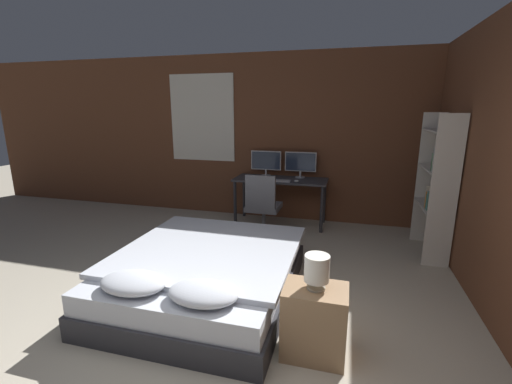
{
  "coord_description": "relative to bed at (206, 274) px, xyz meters",
  "views": [
    {
      "loc": [
        0.95,
        -1.53,
        1.83
      ],
      "look_at": [
        -0.21,
        2.73,
        0.75
      ],
      "focal_mm": 24.0,
      "sensor_mm": 36.0,
      "label": 1
    }
  ],
  "objects": [
    {
      "name": "office_chair",
      "position": [
        0.15,
        1.7,
        0.15
      ],
      "size": [
        0.52,
        0.52,
        0.95
      ],
      "color": "black",
      "rests_on": "ground_plane"
    },
    {
      "name": "bed",
      "position": [
        0.0,
        0.0,
        0.0
      ],
      "size": [
        1.7,
        1.99,
        0.54
      ],
      "color": "#2D2D33",
      "rests_on": "ground_plane"
    },
    {
      "name": "bookshelf",
      "position": [
        2.36,
        1.64,
        0.73
      ],
      "size": [
        0.3,
        0.87,
        1.78
      ],
      "color": "beige",
      "rests_on": "ground_plane"
    },
    {
      "name": "keyboard",
      "position": [
        0.27,
        2.18,
        0.52
      ],
      "size": [
        0.38,
        0.13,
        0.02
      ],
      "color": "#B7B7BC",
      "rests_on": "desk"
    },
    {
      "name": "wall_back",
      "position": [
        0.33,
        2.72,
        1.12
      ],
      "size": [
        12.0,
        0.08,
        2.7
      ],
      "color": "brown",
      "rests_on": "ground_plane"
    },
    {
      "name": "monitor_left",
      "position": [
        -0.01,
        2.55,
        0.75
      ],
      "size": [
        0.5,
        0.16,
        0.41
      ],
      "color": "#B7B7BC",
      "rests_on": "desk"
    },
    {
      "name": "bedside_lamp",
      "position": [
        1.13,
        -0.57,
        0.47
      ],
      "size": [
        0.18,
        0.18,
        0.26
      ],
      "color": "gray",
      "rests_on": "nightstand"
    },
    {
      "name": "computer_mouse",
      "position": [
        0.55,
        2.18,
        0.53
      ],
      "size": [
        0.07,
        0.05,
        0.04
      ],
      "color": "#B7B7BC",
      "rests_on": "desk"
    },
    {
      "name": "nightstand",
      "position": [
        1.13,
        -0.57,
        0.04
      ],
      "size": [
        0.47,
        0.35,
        0.55
      ],
      "color": "#997551",
      "rests_on": "ground_plane"
    },
    {
      "name": "desk",
      "position": [
        0.27,
        2.36,
        0.42
      ],
      "size": [
        1.47,
        0.58,
        0.74
      ],
      "color": "#38383D",
      "rests_on": "ground_plane"
    },
    {
      "name": "monitor_right",
      "position": [
        0.56,
        2.55,
        0.75
      ],
      "size": [
        0.5,
        0.16,
        0.41
      ],
      "color": "#B7B7BC",
      "rests_on": "desk"
    }
  ]
}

